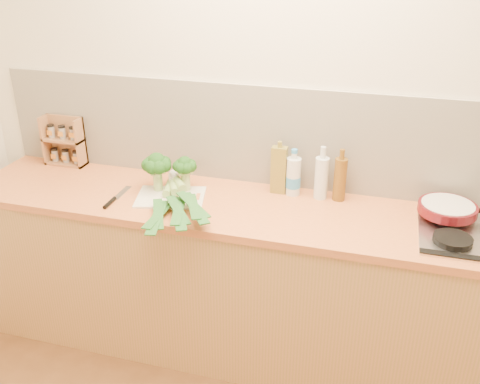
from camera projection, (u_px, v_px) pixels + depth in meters
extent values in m
plane|color=beige|center=(281.00, 113.00, 2.75)|extent=(3.50, 0.00, 3.50)
cube|color=silver|center=(280.00, 138.00, 2.80)|extent=(3.20, 0.02, 0.54)
cube|color=#B77E4C|center=(264.00, 286.00, 2.87)|extent=(3.20, 0.60, 0.86)
cube|color=#D0763D|center=(265.00, 211.00, 2.67)|extent=(3.20, 0.62, 0.04)
cylinder|color=black|center=(453.00, 240.00, 2.33)|extent=(0.17, 0.17, 0.03)
cylinder|color=black|center=(449.00, 215.00, 2.54)|extent=(0.17, 0.17, 0.03)
cube|color=beige|center=(171.00, 197.00, 2.76)|extent=(0.39, 0.33, 0.01)
cylinder|color=#9CB66A|center=(158.00, 181.00, 2.81)|extent=(0.05, 0.05, 0.10)
sphere|color=#123E10|center=(157.00, 162.00, 2.77)|extent=(0.10, 0.10, 0.10)
sphere|color=#123E10|center=(165.00, 165.00, 2.76)|extent=(0.07, 0.07, 0.07)
sphere|color=#123E10|center=(164.00, 163.00, 2.80)|extent=(0.07, 0.07, 0.07)
sphere|color=#123E10|center=(158.00, 161.00, 2.81)|extent=(0.07, 0.07, 0.07)
sphere|color=#123E10|center=(151.00, 162.00, 2.80)|extent=(0.07, 0.07, 0.07)
sphere|color=#123E10|center=(148.00, 165.00, 2.77)|extent=(0.07, 0.07, 0.07)
sphere|color=#123E10|center=(152.00, 167.00, 2.74)|extent=(0.07, 0.07, 0.07)
sphere|color=#123E10|center=(159.00, 168.00, 2.74)|extent=(0.07, 0.07, 0.07)
cylinder|color=#9CB66A|center=(185.00, 181.00, 2.81)|extent=(0.05, 0.05, 0.10)
sphere|color=#123E10|center=(185.00, 164.00, 2.77)|extent=(0.08, 0.08, 0.08)
sphere|color=#123E10|center=(191.00, 167.00, 2.76)|extent=(0.06, 0.06, 0.06)
sphere|color=#123E10|center=(191.00, 164.00, 2.79)|extent=(0.06, 0.06, 0.06)
sphere|color=#123E10|center=(186.00, 163.00, 2.81)|extent=(0.06, 0.06, 0.06)
sphere|color=#123E10|center=(180.00, 164.00, 2.79)|extent=(0.06, 0.06, 0.06)
sphere|color=#123E10|center=(178.00, 166.00, 2.77)|extent=(0.06, 0.06, 0.06)
sphere|color=#123E10|center=(181.00, 168.00, 2.75)|extent=(0.06, 0.06, 0.06)
sphere|color=#123E10|center=(187.00, 168.00, 2.74)|extent=(0.06, 0.06, 0.06)
cylinder|color=white|center=(173.00, 177.00, 2.93)|extent=(0.07, 0.13, 0.04)
cylinder|color=#86AB55|center=(169.00, 188.00, 2.80)|extent=(0.08, 0.17, 0.04)
cube|color=#1A4819|center=(158.00, 215.00, 2.52)|extent=(0.06, 0.30, 0.02)
cube|color=#1A4819|center=(157.00, 217.00, 2.50)|extent=(0.13, 0.34, 0.01)
cube|color=#1A4819|center=(158.00, 214.00, 2.53)|extent=(0.16, 0.27, 0.02)
cylinder|color=white|center=(173.00, 179.00, 2.86)|extent=(0.08, 0.11, 0.04)
cylinder|color=#86AB55|center=(174.00, 187.00, 2.76)|extent=(0.09, 0.13, 0.04)
cube|color=#1A4819|center=(178.00, 212.00, 2.52)|extent=(0.13, 0.30, 0.02)
cube|color=#1A4819|center=(179.00, 213.00, 2.50)|extent=(0.20, 0.33, 0.01)
cube|color=#1A4819|center=(178.00, 210.00, 2.53)|extent=(0.21, 0.25, 0.02)
cylinder|color=white|center=(175.00, 176.00, 2.85)|extent=(0.09, 0.10, 0.04)
cylinder|color=#86AB55|center=(180.00, 184.00, 2.76)|extent=(0.10, 0.12, 0.04)
cube|color=#1A4819|center=(194.00, 206.00, 2.53)|extent=(0.17, 0.29, 0.02)
cube|color=#1A4819|center=(195.00, 208.00, 2.51)|extent=(0.24, 0.30, 0.01)
cube|color=#1A4819|center=(193.00, 205.00, 2.54)|extent=(0.24, 0.22, 0.02)
cube|color=silver|center=(122.00, 193.00, 2.82)|extent=(0.04, 0.17, 0.00)
cylinder|color=black|center=(110.00, 203.00, 2.69)|extent=(0.02, 0.11, 0.02)
cylinder|color=#550E14|center=(447.00, 208.00, 2.53)|extent=(0.27, 0.27, 0.04)
cylinder|color=beige|center=(448.00, 204.00, 2.52)|extent=(0.24, 0.24, 0.00)
cube|color=#9D6A43|center=(67.00, 139.00, 3.15)|extent=(0.24, 0.01, 0.29)
cube|color=#9D6A43|center=(67.00, 163.00, 3.18)|extent=(0.24, 0.10, 0.01)
cube|color=#9D6A43|center=(63.00, 140.00, 3.11)|extent=(0.24, 0.10, 0.01)
cube|color=#9D6A43|center=(47.00, 139.00, 3.15)|extent=(0.01, 0.10, 0.29)
cube|color=#9D6A43|center=(81.00, 143.00, 3.09)|extent=(0.01, 0.10, 0.29)
cylinder|color=gray|center=(55.00, 155.00, 3.18)|extent=(0.04, 0.04, 0.07)
cylinder|color=gray|center=(66.00, 157.00, 3.16)|extent=(0.04, 0.04, 0.07)
cylinder|color=gray|center=(77.00, 158.00, 3.14)|extent=(0.04, 0.04, 0.07)
cylinder|color=gray|center=(51.00, 132.00, 3.11)|extent=(0.04, 0.04, 0.07)
cylinder|color=gray|center=(62.00, 133.00, 3.10)|extent=(0.04, 0.04, 0.07)
cylinder|color=gray|center=(73.00, 134.00, 3.08)|extent=(0.04, 0.04, 0.07)
cube|color=olive|center=(279.00, 170.00, 2.78)|extent=(0.08, 0.05, 0.25)
cylinder|color=olive|center=(280.00, 144.00, 2.72)|extent=(0.02, 0.02, 0.03)
cylinder|color=silver|center=(321.00, 178.00, 2.73)|extent=(0.07, 0.07, 0.22)
cylinder|color=silver|center=(323.00, 153.00, 2.67)|extent=(0.03, 0.03, 0.06)
cylinder|color=brown|center=(340.00, 179.00, 2.70)|extent=(0.06, 0.06, 0.22)
cylinder|color=brown|center=(342.00, 154.00, 2.64)|extent=(0.03, 0.03, 0.05)
cylinder|color=silver|center=(293.00, 176.00, 2.77)|extent=(0.08, 0.08, 0.20)
cylinder|color=silver|center=(294.00, 156.00, 2.72)|extent=(0.03, 0.03, 0.03)
cylinder|color=#388DD4|center=(293.00, 182.00, 2.78)|extent=(0.08, 0.08, 0.06)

